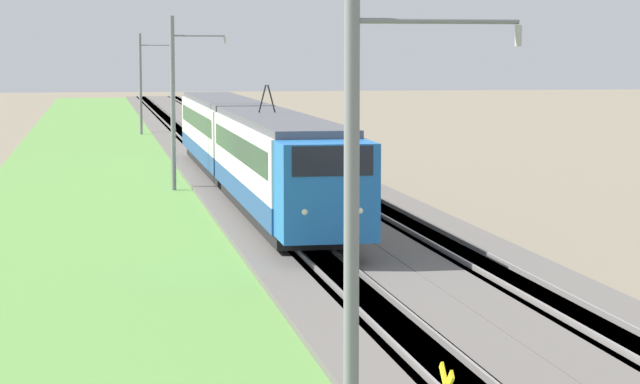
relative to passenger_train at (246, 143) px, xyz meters
The scene contains 9 objects.
ballast_main 5.06m from the passenger_train, ahead, with size 240.00×4.40×0.30m.
ballast_adjacent 6.72m from the passenger_train, 44.43° to the right, with size 240.00×4.40×0.30m.
track_main 5.05m from the passenger_train, ahead, with size 240.00×1.57×0.45m.
track_adjacent 6.72m from the passenger_train, 44.43° to the right, with size 240.00×1.57×0.45m.
grass_verge 8.08m from the passenger_train, 54.23° to the left, with size 240.00×10.93×0.12m.
passenger_train is the anchor object (origin of this frame).
catenary_mast_near 37.64m from the passenger_train, behind, with size 0.22×2.56×7.72m.
catenary_mast_mid 4.43m from the passenger_train, 46.78° to the left, with size 0.22×2.56×8.07m.
catenary_mast_far 43.20m from the passenger_train, ahead, with size 0.22×2.56×7.90m.
Camera 1 is at (-8.95, 6.54, 6.38)m, focal length 70.00 mm.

